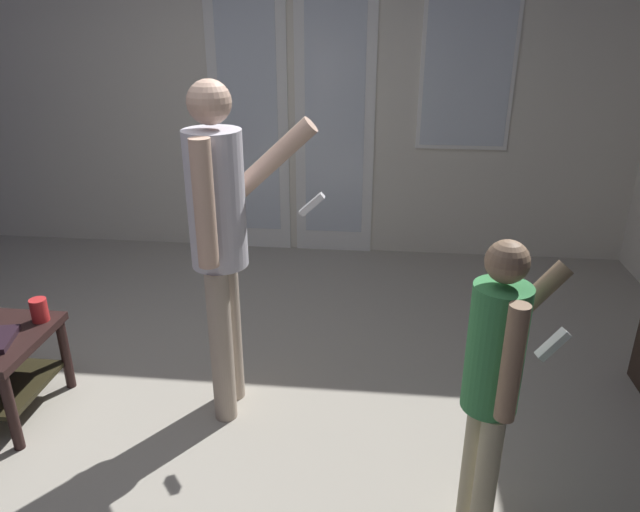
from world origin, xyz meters
TOP-DOWN VIEW (x-y plane):
  - ground_plane at (0.00, 0.00)m, footprint 5.91×4.95m
  - wall_back_with_doors at (0.05, 2.44)m, footprint 5.91×0.09m
  - person_adult at (0.22, 0.22)m, footprint 0.60×0.44m
  - person_child at (1.35, -0.46)m, footprint 0.40×0.38m
  - cup_by_laptop at (-0.74, 0.22)m, footprint 0.08×0.08m

SIDE VIEW (x-z plane):
  - ground_plane at x=0.00m, z-range -0.02..0.00m
  - cup_by_laptop at x=-0.74m, z-range 0.44..0.56m
  - person_child at x=1.35m, z-range 0.12..1.35m
  - person_adult at x=0.22m, z-range 0.16..1.79m
  - wall_back_with_doors at x=0.05m, z-range -0.04..2.81m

